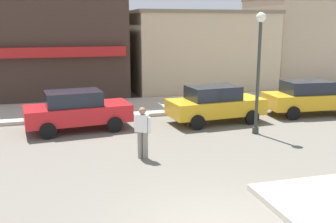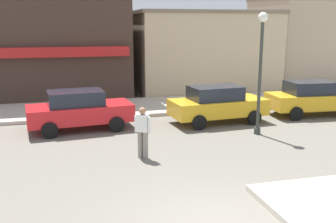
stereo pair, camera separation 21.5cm
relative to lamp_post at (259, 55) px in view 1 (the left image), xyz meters
The scene contains 9 objects.
kerb_far 7.58m from the lamp_post, 124.99° to the left, with size 80.00×4.00×0.15m, color beige.
lamp_post is the anchor object (origin of this frame).
parked_car_nearest 7.22m from the lamp_post, 160.29° to the left, with size 4.17×2.21×1.56m.
parked_car_second 3.08m from the lamp_post, 112.14° to the left, with size 4.14×2.15×1.56m.
parked_car_third 4.98m from the lamp_post, 30.59° to the left, with size 4.11×2.09×1.56m.
pedestrian_crossing_near 5.40m from the lamp_post, 161.08° to the right, with size 0.48×0.42×1.61m.
building_corner_shop 15.47m from the lamp_post, 124.91° to the left, with size 11.23×10.38×7.42m.
building_storefront_left_near 11.78m from the lamp_post, 82.78° to the left, with size 8.61×7.91×4.86m.
building_storefront_left_mid 14.51m from the lamp_post, 51.21° to the left, with size 6.05×5.85×5.86m.
Camera 1 is at (-3.06, -6.60, 4.06)m, focal length 42.00 mm.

